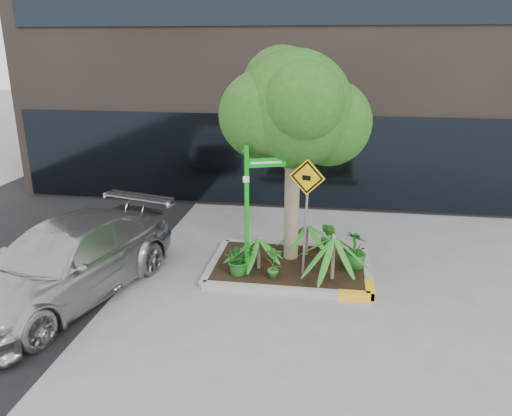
# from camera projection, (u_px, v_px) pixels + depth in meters

# --- Properties ---
(ground) EXTENTS (80.00, 80.00, 0.00)m
(ground) POSITION_uv_depth(u_px,v_px,m) (279.00, 276.00, 10.26)
(ground) COLOR gray
(ground) RESTS_ON ground
(planter) EXTENTS (3.35, 2.36, 0.15)m
(planter) POSITION_uv_depth(u_px,v_px,m) (291.00, 266.00, 10.45)
(planter) COLOR #9E9E99
(planter) RESTS_ON ground
(tree) EXTENTS (3.02, 2.68, 4.53)m
(tree) POSITION_uv_depth(u_px,v_px,m) (294.00, 109.00, 9.83)
(tree) COLOR tan
(tree) RESTS_ON ground
(palm_front) EXTENTS (1.04, 1.04, 1.16)m
(palm_front) POSITION_uv_depth(u_px,v_px,m) (334.00, 237.00, 9.54)
(palm_front) COLOR tan
(palm_front) RESTS_ON ground
(palm_left) EXTENTS (0.80, 0.80, 0.89)m
(palm_left) POSITION_uv_depth(u_px,v_px,m) (259.00, 238.00, 10.05)
(palm_left) COLOR tan
(palm_left) RESTS_ON ground
(palm_back) EXTENTS (0.83, 0.83, 0.92)m
(palm_back) POSITION_uv_depth(u_px,v_px,m) (307.00, 225.00, 10.70)
(palm_back) COLOR tan
(palm_back) RESTS_ON ground
(parked_car) EXTENTS (3.19, 5.26, 1.43)m
(parked_car) POSITION_uv_depth(u_px,v_px,m) (65.00, 262.00, 9.19)
(parked_car) COLOR #AAAAAF
(parked_car) RESTS_ON ground
(shrub_a) EXTENTS (0.78, 0.78, 0.67)m
(shrub_a) POSITION_uv_depth(u_px,v_px,m) (239.00, 259.00, 9.89)
(shrub_a) COLOR #1F611B
(shrub_a) RESTS_ON planter
(shrub_b) EXTENTS (0.64, 0.64, 0.81)m
(shrub_b) POSITION_uv_depth(u_px,v_px,m) (356.00, 250.00, 10.11)
(shrub_b) COLOR #1E5D1C
(shrub_b) RESTS_ON planter
(shrub_c) EXTENTS (0.40, 0.40, 0.70)m
(shrub_c) POSITION_uv_depth(u_px,v_px,m) (274.00, 262.00, 9.69)
(shrub_c) COLOR #2E7323
(shrub_c) RESTS_ON planter
(shrub_d) EXTENTS (0.55, 0.55, 0.71)m
(shrub_d) POSITION_uv_depth(u_px,v_px,m) (329.00, 237.00, 10.92)
(shrub_d) COLOR #2E651D
(shrub_d) RESTS_ON planter
(street_sign_post) EXTENTS (0.99, 0.79, 2.76)m
(street_sign_post) POSITION_uv_depth(u_px,v_px,m) (249.00, 199.00, 9.56)
(street_sign_post) COLOR #0EA016
(street_sign_post) RESTS_ON ground
(cattle_sign) EXTENTS (0.70, 0.24, 2.34)m
(cattle_sign) POSITION_uv_depth(u_px,v_px,m) (306.00, 197.00, 9.59)
(cattle_sign) COLOR slate
(cattle_sign) RESTS_ON ground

